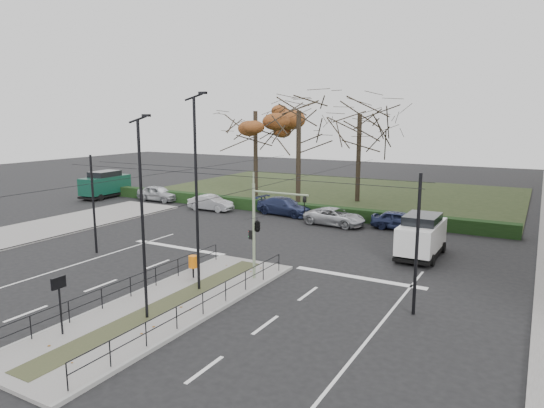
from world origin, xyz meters
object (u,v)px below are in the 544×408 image
(parked_car_first, at_px, (158,193))
(parked_car_fourth, at_px, (335,217))
(streetlamp_median_near, at_px, (143,218))
(streetlamp_median_far, at_px, (197,192))
(parked_car_second, at_px, (211,203))
(rust_tree, at_px, (255,111))
(litter_bin, at_px, (193,262))
(info_panel, at_px, (59,289))
(traffic_light, at_px, (259,224))
(parked_car_fifth, at_px, (399,220))
(parked_car_third, at_px, (285,206))
(white_van, at_px, (422,235))
(green_van, at_px, (105,184))
(bare_tree_center, at_px, (360,120))
(bare_tree_near, at_px, (299,118))

(parked_car_first, relative_size, parked_car_fourth, 0.95)
(streetlamp_median_near, height_order, streetlamp_median_far, streetlamp_median_far)
(parked_car_second, relative_size, rust_tree, 0.36)
(litter_bin, bearing_deg, info_panel, -91.61)
(traffic_light, relative_size, rust_tree, 0.42)
(info_panel, height_order, parked_car_fifth, info_panel)
(litter_bin, height_order, parked_car_third, parked_car_third)
(parked_car_third, bearing_deg, info_panel, -165.08)
(traffic_light, height_order, white_van, traffic_light)
(traffic_light, bearing_deg, parked_car_fifth, 78.13)
(streetlamp_median_near, bearing_deg, parked_car_fifth, 77.77)
(streetlamp_median_far, xyz_separation_m, parked_car_fifth, (4.84, 17.65, -4.11))
(green_van, bearing_deg, streetlamp_median_near, -39.25)
(streetlamp_median_near, xyz_separation_m, green_van, (-25.68, 20.98, -2.88))
(streetlamp_median_near, bearing_deg, bare_tree_center, 93.77)
(parked_car_first, height_order, bare_tree_center, bare_tree_center)
(streetlamp_median_near, bearing_deg, rust_tree, 113.16)
(bare_tree_center, bearing_deg, litter_bin, -88.83)
(rust_tree, bearing_deg, litter_bin, -65.69)
(parked_car_fourth, relative_size, bare_tree_near, 0.41)
(traffic_light, height_order, parked_car_first, traffic_light)
(parked_car_fifth, bearing_deg, parked_car_second, 89.98)
(traffic_light, distance_m, info_panel, 9.70)
(green_van, relative_size, bare_tree_center, 0.51)
(litter_bin, xyz_separation_m, rust_tree, (-10.92, 24.18, 7.84))
(streetlamp_median_near, xyz_separation_m, bare_tree_near, (-6.05, 26.11, 3.85))
(streetlamp_median_far, relative_size, rust_tree, 0.80)
(streetlamp_median_near, xyz_separation_m, parked_car_first, (-19.45, 22.02, -3.53))
(parked_car_third, height_order, parked_car_fourth, parked_car_third)
(parked_car_second, bearing_deg, green_van, 86.66)
(parked_car_fourth, xyz_separation_m, bare_tree_center, (-1.98, 10.70, 7.23))
(streetlamp_median_far, bearing_deg, litter_bin, 137.63)
(parked_car_second, xyz_separation_m, parked_car_third, (6.68, 1.44, 0.06))
(streetlamp_median_far, bearing_deg, bare_tree_center, 93.85)
(parked_car_fifth, bearing_deg, traffic_light, 165.42)
(info_panel, distance_m, bare_tree_center, 34.31)
(parked_car_first, distance_m, green_van, 6.34)
(traffic_light, xyz_separation_m, litter_bin, (-3.00, -1.50, -2.00))
(info_panel, distance_m, streetlamp_median_near, 4.00)
(white_van, bearing_deg, parked_car_fourth, 144.55)
(parked_car_second, bearing_deg, streetlamp_median_near, -151.46)
(green_van, bearing_deg, bare_tree_near, 14.66)
(parked_car_fifth, bearing_deg, rust_tree, 62.94)
(traffic_light, xyz_separation_m, rust_tree, (-13.92, 22.68, 5.84))
(traffic_light, relative_size, parked_car_second, 1.17)
(parked_car_first, bearing_deg, parked_car_third, -90.47)
(traffic_light, height_order, bare_tree_near, bare_tree_near)
(streetlamp_median_near, bearing_deg, streetlamp_median_far, 93.22)
(streetlamp_median_near, relative_size, streetlamp_median_far, 0.89)
(traffic_light, xyz_separation_m, green_van, (-27.16, 14.58, -1.55))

